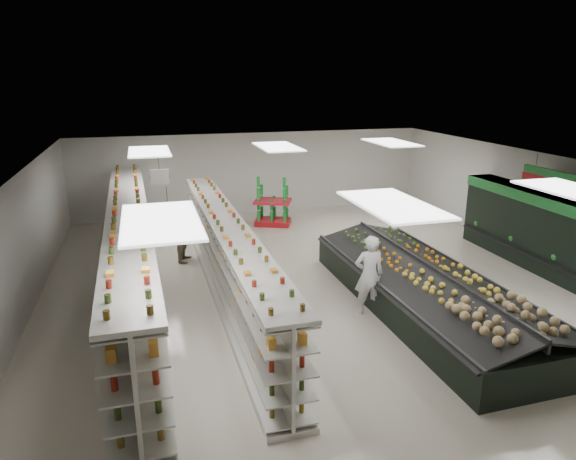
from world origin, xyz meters
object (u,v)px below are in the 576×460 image
object	(u,v)px
gondola_left	(131,257)
shopper_background	(186,232)
produce_island	(427,288)
shopper_main	(369,275)
soda_endcap	(273,203)
gondola_center	(228,262)

from	to	relation	value
gondola_left	shopper_background	world-z (taller)	gondola_left
produce_island	shopper_main	bearing A→B (deg)	172.91
soda_endcap	shopper_main	xyz separation A→B (m)	(0.31, -7.82, 0.13)
produce_island	gondola_left	bearing A→B (deg)	157.73
gondola_center	shopper_main	size ratio (longest dim) A/B	5.95
gondola_left	shopper_main	bearing A→B (deg)	-27.14
produce_island	shopper_background	world-z (taller)	shopper_background
gondola_center	shopper_background	xyz separation A→B (m)	(-0.77, 2.90, -0.02)
soda_endcap	shopper_main	bearing A→B (deg)	-87.72
shopper_background	gondola_left	bearing A→B (deg)	164.07
soda_endcap	shopper_main	world-z (taller)	shopper_main
gondola_left	shopper_main	xyz separation A→B (m)	(5.27, -2.56, -0.08)
produce_island	shopper_main	size ratio (longest dim) A/B	4.05
soda_endcap	shopper_background	bearing A→B (deg)	-138.50
shopper_background	gondola_center	bearing A→B (deg)	-146.53
gondola_left	soda_endcap	size ratio (longest dim) A/B	7.63
soda_endcap	shopper_main	distance (m)	7.83
gondola_center	produce_island	xyz separation A→B (m)	(4.39, -2.07, -0.38)
gondola_left	produce_island	bearing A→B (deg)	-23.47
gondola_left	produce_island	distance (m)	7.25
soda_endcap	shopper_background	distance (m)	4.58
gondola_center	shopper_background	size ratio (longest dim) A/B	6.41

